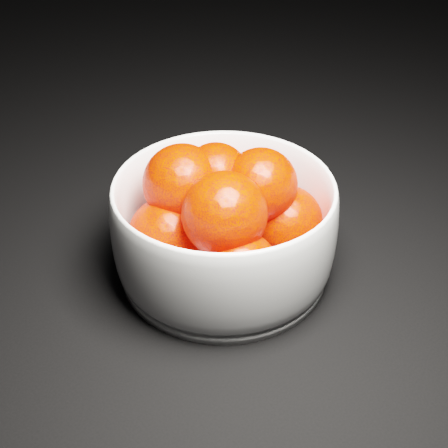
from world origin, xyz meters
TOP-DOWN VIEW (x-y plane):
  - bowl at (0.16, 0.22)m, footprint 0.21×0.21m
  - orange_pile at (0.16, 0.23)m, footprint 0.17×0.17m

SIDE VIEW (x-z plane):
  - bowl at x=0.16m, z-range 0.00..0.10m
  - orange_pile at x=0.16m, z-range 0.01..0.13m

